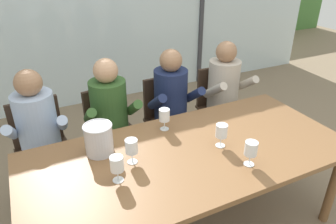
{
  "coord_description": "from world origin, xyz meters",
  "views": [
    {
      "loc": [
        -0.94,
        -1.57,
        2.0
      ],
      "look_at": [
        0.0,
        0.35,
        0.88
      ],
      "focal_mm": 33.57,
      "sensor_mm": 36.0,
      "label": 1
    }
  ],
  "objects_px": {
    "chair_near_curtain": "(42,143)",
    "ice_bucket_primary": "(99,139)",
    "wine_glass_center_pour": "(222,131)",
    "wine_glass_spare_empty": "(131,147)",
    "wine_glass_by_left_taster": "(251,149)",
    "person_beige_jumper": "(227,93)",
    "wine_glass_by_right_taster": "(117,165)",
    "chair_center": "(168,114)",
    "person_olive_shirt": "(112,118)",
    "chair_left_of_center": "(112,127)",
    "chair_right_of_center": "(219,102)",
    "dining_table": "(190,159)",
    "person_pale_blue_shirt": "(39,134)",
    "wine_glass_near_bucket": "(164,116)"
  },
  "relations": [
    {
      "from": "chair_near_curtain",
      "to": "ice_bucket_primary",
      "type": "xyz_separation_m",
      "value": [
        0.35,
        -0.67,
        0.33
      ]
    },
    {
      "from": "wine_glass_center_pour",
      "to": "wine_glass_spare_empty",
      "type": "xyz_separation_m",
      "value": [
        -0.64,
        0.1,
        -0.0
      ]
    },
    {
      "from": "ice_bucket_primary",
      "to": "wine_glass_by_left_taster",
      "type": "distance_m",
      "value": 1.02
    },
    {
      "from": "person_beige_jumper",
      "to": "wine_glass_by_left_taster",
      "type": "distance_m",
      "value": 1.27
    },
    {
      "from": "person_beige_jumper",
      "to": "wine_glass_by_right_taster",
      "type": "height_order",
      "value": "person_beige_jumper"
    },
    {
      "from": "person_beige_jumper",
      "to": "ice_bucket_primary",
      "type": "bearing_deg",
      "value": -160.29
    },
    {
      "from": "chair_center",
      "to": "wine_glass_by_left_taster",
      "type": "height_order",
      "value": "wine_glass_by_left_taster"
    },
    {
      "from": "wine_glass_by_left_taster",
      "to": "wine_glass_spare_empty",
      "type": "height_order",
      "value": "same"
    },
    {
      "from": "chair_center",
      "to": "person_olive_shirt",
      "type": "relative_size",
      "value": 0.73
    },
    {
      "from": "chair_near_curtain",
      "to": "chair_left_of_center",
      "type": "relative_size",
      "value": 1.0
    },
    {
      "from": "chair_left_of_center",
      "to": "chair_right_of_center",
      "type": "xyz_separation_m",
      "value": [
        1.2,
        0.01,
        0.0
      ]
    },
    {
      "from": "dining_table",
      "to": "chair_right_of_center",
      "type": "xyz_separation_m",
      "value": [
        0.9,
        0.94,
        -0.15
      ]
    },
    {
      "from": "person_pale_blue_shirt",
      "to": "wine_glass_spare_empty",
      "type": "height_order",
      "value": "person_pale_blue_shirt"
    },
    {
      "from": "chair_right_of_center",
      "to": "person_pale_blue_shirt",
      "type": "relative_size",
      "value": 0.73
    },
    {
      "from": "ice_bucket_primary",
      "to": "wine_glass_spare_empty",
      "type": "bearing_deg",
      "value": -51.37
    },
    {
      "from": "person_pale_blue_shirt",
      "to": "wine_glass_by_left_taster",
      "type": "bearing_deg",
      "value": -38.15
    },
    {
      "from": "chair_near_curtain",
      "to": "wine_glass_center_pour",
      "type": "xyz_separation_m",
      "value": [
        1.15,
        -0.97,
        0.34
      ]
    },
    {
      "from": "chair_right_of_center",
      "to": "wine_glass_center_pour",
      "type": "xyz_separation_m",
      "value": [
        -0.67,
        -0.97,
        0.34
      ]
    },
    {
      "from": "wine_glass_by_right_taster",
      "to": "dining_table",
      "type": "bearing_deg",
      "value": 7.54
    },
    {
      "from": "person_beige_jumper",
      "to": "chair_left_of_center",
      "type": "bearing_deg",
      "value": 173.59
    },
    {
      "from": "chair_center",
      "to": "ice_bucket_primary",
      "type": "height_order",
      "value": "ice_bucket_primary"
    },
    {
      "from": "chair_center",
      "to": "person_olive_shirt",
      "type": "distance_m",
      "value": 0.65
    },
    {
      "from": "person_pale_blue_shirt",
      "to": "wine_glass_near_bucket",
      "type": "bearing_deg",
      "value": -22.03
    },
    {
      "from": "person_olive_shirt",
      "to": "person_beige_jumper",
      "type": "height_order",
      "value": "same"
    },
    {
      "from": "dining_table",
      "to": "chair_left_of_center",
      "type": "distance_m",
      "value": 0.99
    },
    {
      "from": "chair_near_curtain",
      "to": "chair_center",
      "type": "distance_m",
      "value": 1.2
    },
    {
      "from": "chair_right_of_center",
      "to": "person_pale_blue_shirt",
      "type": "height_order",
      "value": "person_pale_blue_shirt"
    },
    {
      "from": "ice_bucket_primary",
      "to": "wine_glass_near_bucket",
      "type": "relative_size",
      "value": 1.26
    },
    {
      "from": "chair_near_curtain",
      "to": "person_pale_blue_shirt",
      "type": "relative_size",
      "value": 0.73
    },
    {
      "from": "chair_near_curtain",
      "to": "wine_glass_near_bucket",
      "type": "height_order",
      "value": "wine_glass_near_bucket"
    },
    {
      "from": "wine_glass_spare_empty",
      "to": "person_beige_jumper",
      "type": "bearing_deg",
      "value": 29.54
    },
    {
      "from": "chair_center",
      "to": "wine_glass_by_left_taster",
      "type": "bearing_deg",
      "value": -91.47
    },
    {
      "from": "dining_table",
      "to": "wine_glass_by_right_taster",
      "type": "relative_size",
      "value": 13.25
    },
    {
      "from": "chair_right_of_center",
      "to": "wine_glass_by_left_taster",
      "type": "relative_size",
      "value": 5.05
    },
    {
      "from": "person_pale_blue_shirt",
      "to": "ice_bucket_primary",
      "type": "xyz_separation_m",
      "value": [
        0.36,
        -0.53,
        0.16
      ]
    },
    {
      "from": "wine_glass_center_pour",
      "to": "wine_glass_spare_empty",
      "type": "height_order",
      "value": "same"
    },
    {
      "from": "chair_left_of_center",
      "to": "wine_glass_near_bucket",
      "type": "xyz_separation_m",
      "value": [
        0.27,
        -0.57,
        0.34
      ]
    },
    {
      "from": "chair_center",
      "to": "chair_right_of_center",
      "type": "distance_m",
      "value": 0.62
    },
    {
      "from": "person_olive_shirt",
      "to": "wine_glass_by_right_taster",
      "type": "bearing_deg",
      "value": -101.16
    },
    {
      "from": "dining_table",
      "to": "chair_right_of_center",
      "type": "relative_size",
      "value": 2.62
    },
    {
      "from": "person_beige_jumper",
      "to": "person_pale_blue_shirt",
      "type": "bearing_deg",
      "value": 179.66
    },
    {
      "from": "person_beige_jumper",
      "to": "wine_glass_center_pour",
      "type": "height_order",
      "value": "person_beige_jumper"
    },
    {
      "from": "dining_table",
      "to": "wine_glass_center_pour",
      "type": "xyz_separation_m",
      "value": [
        0.23,
        -0.03,
        0.19
      ]
    },
    {
      "from": "chair_left_of_center",
      "to": "person_pale_blue_shirt",
      "type": "distance_m",
      "value": 0.66
    },
    {
      "from": "chair_left_of_center",
      "to": "person_beige_jumper",
      "type": "distance_m",
      "value": 1.22
    },
    {
      "from": "wine_glass_center_pour",
      "to": "ice_bucket_primary",
      "type": "bearing_deg",
      "value": 159.54
    },
    {
      "from": "dining_table",
      "to": "wine_glass_by_left_taster",
      "type": "height_order",
      "value": "wine_glass_by_left_taster"
    },
    {
      "from": "wine_glass_by_right_taster",
      "to": "chair_right_of_center",
      "type": "bearing_deg",
      "value": 34.94
    },
    {
      "from": "wine_glass_center_pour",
      "to": "chair_near_curtain",
      "type": "bearing_deg",
      "value": 140.01
    },
    {
      "from": "person_pale_blue_shirt",
      "to": "person_olive_shirt",
      "type": "xyz_separation_m",
      "value": [
        0.6,
        -0.0,
        0.0
      ]
    }
  ]
}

